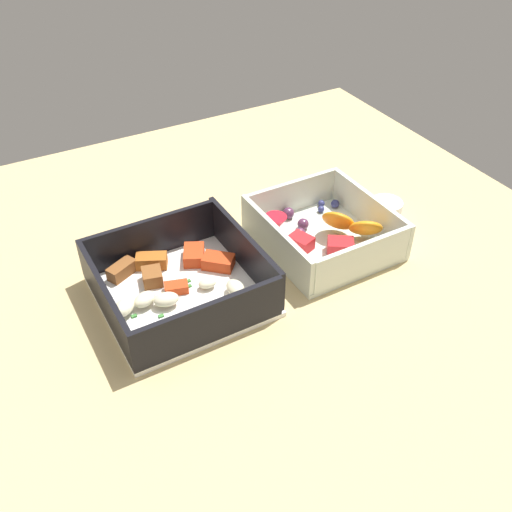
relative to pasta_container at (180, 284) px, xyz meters
The scene contains 4 objects.
table_surface 10.73cm from the pasta_container, ahead, with size 80.00×80.00×2.00cm, color tan.
pasta_container is the anchor object (origin of this frame).
fruit_bowl 19.50cm from the pasta_container, ahead, with size 14.68×15.88×5.13cm.
paper_cup_liner 30.33cm from the pasta_container, ahead, with size 4.26×4.26×2.18cm, color white.
Camera 1 is at (-26.04, -46.33, 45.88)cm, focal length 40.34 mm.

